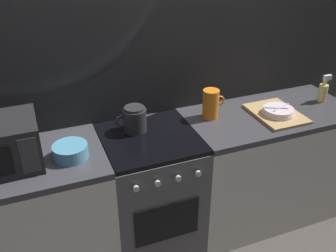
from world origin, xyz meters
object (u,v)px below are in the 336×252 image
Objects in this scene: dish_pile at (277,113)px; mixing_bowl at (70,151)px; kettle at (135,119)px; spray_bottle at (323,91)px; stove_unit at (151,193)px; pitcher at (211,104)px.

mixing_bowl is at bearing 179.93° from dish_pile.
kettle is 1.42m from spray_bottle.
kettle is at bearing 20.49° from mixing_bowl.
spray_bottle reaches higher than mixing_bowl.
stove_unit is 4.50× the size of pitcher.
kettle is 1.42× the size of mixing_bowl.
stove_unit is 0.73m from pitcher.
dish_pile is 0.46m from spray_bottle.
pitcher is at bearing 8.73° from mixing_bowl.
mixing_bowl reaches higher than dish_pile.
spray_bottle reaches higher than kettle.
spray_bottle is (1.41, -0.09, -0.00)m from kettle.
spray_bottle is at bearing 9.41° from dish_pile.
stove_unit is at bearing -179.14° from spray_bottle.
kettle is 1.42× the size of pitcher.
stove_unit is 3.16× the size of kettle.
dish_pile is 1.97× the size of spray_bottle.
pitcher is at bearing -1.55° from kettle.
spray_bottle is at bearing -4.92° from pitcher.
pitcher is at bearing 161.03° from dish_pile.
mixing_bowl is 0.50× the size of dish_pile.
mixing_bowl is at bearing -173.99° from stove_unit.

